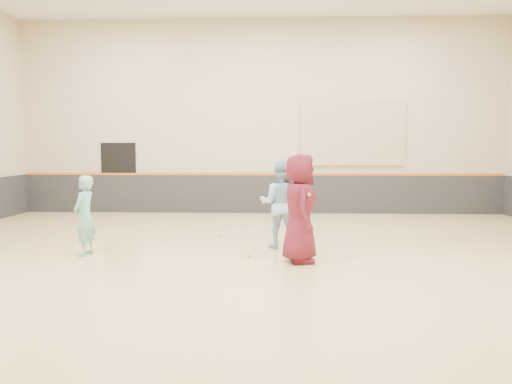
{
  "coord_description": "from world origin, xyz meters",
  "views": [
    {
      "loc": [
        0.49,
        -9.55,
        2.02
      ],
      "look_at": [
        0.07,
        0.4,
        1.15
      ],
      "focal_mm": 35.0,
      "sensor_mm": 36.0,
      "label": 1
    }
  ],
  "objects_px": {
    "young_man": "(300,208)",
    "spare_racket": "(293,231)",
    "girl": "(84,216)",
    "instructor": "(281,204)"
  },
  "relations": [
    {
      "from": "young_man",
      "to": "spare_racket",
      "type": "height_order",
      "value": "young_man"
    },
    {
      "from": "girl",
      "to": "young_man",
      "type": "relative_size",
      "value": 0.79
    },
    {
      "from": "girl",
      "to": "spare_racket",
      "type": "xyz_separation_m",
      "value": [
        4.04,
        2.79,
        -0.73
      ]
    },
    {
      "from": "girl",
      "to": "instructor",
      "type": "bearing_deg",
      "value": 109.97
    },
    {
      "from": "instructor",
      "to": "young_man",
      "type": "bearing_deg",
      "value": 113.54
    },
    {
      "from": "young_man",
      "to": "instructor",
      "type": "bearing_deg",
      "value": 8.33
    },
    {
      "from": "girl",
      "to": "spare_racket",
      "type": "distance_m",
      "value": 4.96
    },
    {
      "from": "young_man",
      "to": "spare_racket",
      "type": "xyz_separation_m",
      "value": [
        0.0,
        3.19,
        -0.93
      ]
    },
    {
      "from": "girl",
      "to": "young_man",
      "type": "height_order",
      "value": "young_man"
    },
    {
      "from": "girl",
      "to": "young_man",
      "type": "bearing_deg",
      "value": 90.83
    }
  ]
}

